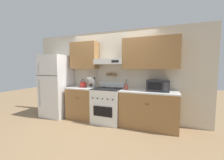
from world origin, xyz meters
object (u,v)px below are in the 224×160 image
object	(u,v)px
coffee_maker	(92,82)
microwave	(158,85)
utensil_crock	(126,87)
refrigerator	(57,86)
tea_kettle	(83,84)
stove_range	(108,105)

from	to	relation	value
coffee_maker	microwave	world-z (taller)	coffee_maker
microwave	utensil_crock	bearing A→B (deg)	-178.72
refrigerator	tea_kettle	size ratio (longest dim) A/B	7.94
microwave	utensil_crock	xyz separation A→B (m)	(-0.80, -0.02, -0.07)
stove_range	microwave	bearing A→B (deg)	4.03
refrigerator	coffee_maker	size ratio (longest dim) A/B	6.00
microwave	stove_range	bearing A→B (deg)	-175.97
stove_range	utensil_crock	xyz separation A→B (m)	(0.51, 0.07, 0.52)
stove_range	utensil_crock	size ratio (longest dim) A/B	3.86
coffee_maker	microwave	bearing A→B (deg)	-0.27
tea_kettle	microwave	distance (m)	2.13
utensil_crock	stove_range	bearing A→B (deg)	-171.70
tea_kettle	coffee_maker	bearing A→B (deg)	5.43
refrigerator	tea_kettle	distance (m)	0.89
stove_range	tea_kettle	bearing A→B (deg)	174.86
tea_kettle	microwave	world-z (taller)	microwave
microwave	utensil_crock	size ratio (longest dim) A/B	1.87
microwave	utensil_crock	distance (m)	0.80
refrigerator	microwave	world-z (taller)	refrigerator
stove_range	microwave	xyz separation A→B (m)	(1.31, 0.09, 0.59)
stove_range	tea_kettle	world-z (taller)	tea_kettle
tea_kettle	coffee_maker	distance (m)	0.29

